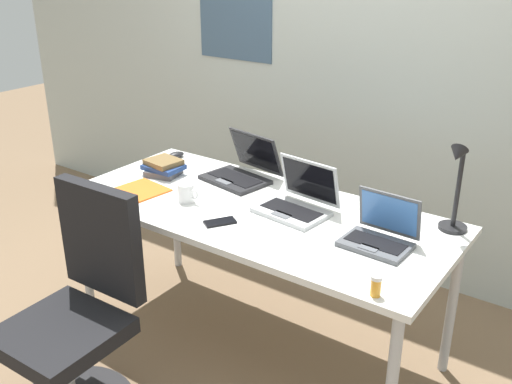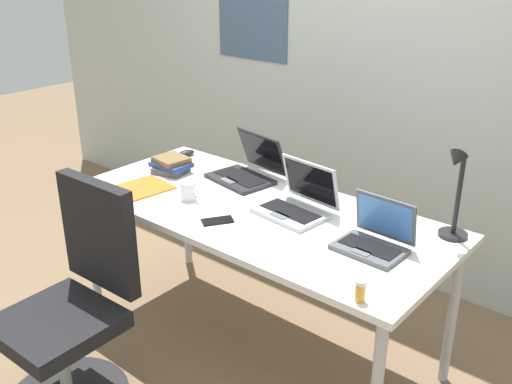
{
  "view_description": "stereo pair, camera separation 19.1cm",
  "coord_description": "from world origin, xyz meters",
  "px_view_note": "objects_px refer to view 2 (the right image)",
  "views": [
    {
      "loc": [
        1.4,
        -1.96,
        1.84
      ],
      "look_at": [
        0.0,
        0.0,
        0.82
      ],
      "focal_mm": 40.71,
      "sensor_mm": 36.0,
      "label": 1
    },
    {
      "loc": [
        1.55,
        -1.85,
        1.84
      ],
      "look_at": [
        0.0,
        0.0,
        0.82
      ],
      "focal_mm": 40.71,
      "sensor_mm": 36.0,
      "label": 2
    }
  ],
  "objects_px": {
    "coffee_mug": "(188,191)",
    "office_chair": "(74,319)",
    "book_stack": "(171,165)",
    "laptop_near_lamp": "(247,170)",
    "cell_phone": "(217,221)",
    "pill_bottle": "(360,290)",
    "paper_folder_by_keyboard": "(137,189)",
    "laptop_by_keyboard": "(296,203)",
    "computer_mouse": "(187,153)",
    "desk_lamp": "(456,195)",
    "laptop_back_left": "(374,239)"
  },
  "relations": [
    {
      "from": "coffee_mug",
      "to": "office_chair",
      "type": "relative_size",
      "value": 0.12
    },
    {
      "from": "cell_phone",
      "to": "paper_folder_by_keyboard",
      "type": "height_order",
      "value": "cell_phone"
    },
    {
      "from": "book_stack",
      "to": "coffee_mug",
      "type": "bearing_deg",
      "value": -30.03
    },
    {
      "from": "computer_mouse",
      "to": "office_chair",
      "type": "xyz_separation_m",
      "value": [
        0.42,
        -1.07,
        -0.36
      ]
    },
    {
      "from": "laptop_by_keyboard",
      "to": "cell_phone",
      "type": "distance_m",
      "value": 0.36
    },
    {
      "from": "laptop_near_lamp",
      "to": "office_chair",
      "type": "bearing_deg",
      "value": -94.56
    },
    {
      "from": "desk_lamp",
      "to": "coffee_mug",
      "type": "distance_m",
      "value": 1.19
    },
    {
      "from": "laptop_back_left",
      "to": "cell_phone",
      "type": "height_order",
      "value": "laptop_back_left"
    },
    {
      "from": "paper_folder_by_keyboard",
      "to": "laptop_by_keyboard",
      "type": "bearing_deg",
      "value": 21.05
    },
    {
      "from": "laptop_back_left",
      "to": "pill_bottle",
      "type": "bearing_deg",
      "value": -67.49
    },
    {
      "from": "book_stack",
      "to": "paper_folder_by_keyboard",
      "type": "xyz_separation_m",
      "value": [
        0.05,
        -0.27,
        -0.04
      ]
    },
    {
      "from": "coffee_mug",
      "to": "laptop_by_keyboard",
      "type": "bearing_deg",
      "value": 23.38
    },
    {
      "from": "laptop_near_lamp",
      "to": "laptop_back_left",
      "type": "relative_size",
      "value": 1.35
    },
    {
      "from": "coffee_mug",
      "to": "office_chair",
      "type": "distance_m",
      "value": 0.76
    },
    {
      "from": "laptop_by_keyboard",
      "to": "cell_phone",
      "type": "height_order",
      "value": "laptop_by_keyboard"
    },
    {
      "from": "laptop_by_keyboard",
      "to": "paper_folder_by_keyboard",
      "type": "xyz_separation_m",
      "value": [
        -0.75,
        -0.29,
        -0.04
      ]
    },
    {
      "from": "laptop_near_lamp",
      "to": "book_stack",
      "type": "relative_size",
      "value": 1.86
    },
    {
      "from": "cell_phone",
      "to": "paper_folder_by_keyboard",
      "type": "relative_size",
      "value": 0.44
    },
    {
      "from": "laptop_near_lamp",
      "to": "pill_bottle",
      "type": "bearing_deg",
      "value": -30.44
    },
    {
      "from": "desk_lamp",
      "to": "pill_bottle",
      "type": "xyz_separation_m",
      "value": [
        -0.05,
        -0.63,
        -0.16
      ]
    },
    {
      "from": "office_chair",
      "to": "computer_mouse",
      "type": "bearing_deg",
      "value": 111.19
    },
    {
      "from": "paper_folder_by_keyboard",
      "to": "office_chair",
      "type": "distance_m",
      "value": 0.7
    },
    {
      "from": "desk_lamp",
      "to": "cell_phone",
      "type": "xyz_separation_m",
      "value": [
        -0.84,
        -0.49,
        -0.19
      ]
    },
    {
      "from": "office_chair",
      "to": "desk_lamp",
      "type": "bearing_deg",
      "value": 42.48
    },
    {
      "from": "cell_phone",
      "to": "coffee_mug",
      "type": "bearing_deg",
      "value": -165.64
    },
    {
      "from": "pill_bottle",
      "to": "paper_folder_by_keyboard",
      "type": "bearing_deg",
      "value": 174.05
    },
    {
      "from": "pill_bottle",
      "to": "office_chair",
      "type": "xyz_separation_m",
      "value": [
        -1.1,
        -0.43,
        -0.38
      ]
    },
    {
      "from": "desk_lamp",
      "to": "computer_mouse",
      "type": "height_order",
      "value": "desk_lamp"
    },
    {
      "from": "laptop_by_keyboard",
      "to": "cell_phone",
      "type": "relative_size",
      "value": 2.47
    },
    {
      "from": "laptop_near_lamp",
      "to": "cell_phone",
      "type": "relative_size",
      "value": 2.73
    },
    {
      "from": "laptop_back_left",
      "to": "pill_bottle",
      "type": "xyz_separation_m",
      "value": [
        0.15,
        -0.35,
        -0.0
      ]
    },
    {
      "from": "desk_lamp",
      "to": "office_chair",
      "type": "distance_m",
      "value": 1.65
    },
    {
      "from": "pill_bottle",
      "to": "book_stack",
      "type": "height_order",
      "value": "book_stack"
    },
    {
      "from": "desk_lamp",
      "to": "pill_bottle",
      "type": "height_order",
      "value": "desk_lamp"
    },
    {
      "from": "computer_mouse",
      "to": "paper_folder_by_keyboard",
      "type": "bearing_deg",
      "value": -51.87
    },
    {
      "from": "cell_phone",
      "to": "coffee_mug",
      "type": "height_order",
      "value": "coffee_mug"
    },
    {
      "from": "cell_phone",
      "to": "coffee_mug",
      "type": "distance_m",
      "value": 0.29
    },
    {
      "from": "desk_lamp",
      "to": "cell_phone",
      "type": "bearing_deg",
      "value": -149.48
    },
    {
      "from": "book_stack",
      "to": "cell_phone",
      "type": "bearing_deg",
      "value": -25.03
    },
    {
      "from": "book_stack",
      "to": "office_chair",
      "type": "xyz_separation_m",
      "value": [
        0.29,
        -0.84,
        -0.38
      ]
    },
    {
      "from": "laptop_back_left",
      "to": "coffee_mug",
      "type": "distance_m",
      "value": 0.92
    },
    {
      "from": "laptop_by_keyboard",
      "to": "pill_bottle",
      "type": "height_order",
      "value": "laptop_by_keyboard"
    },
    {
      "from": "pill_bottle",
      "to": "coffee_mug",
      "type": "xyz_separation_m",
      "value": [
        -1.06,
        0.22,
        0.0
      ]
    },
    {
      "from": "paper_folder_by_keyboard",
      "to": "coffee_mug",
      "type": "bearing_deg",
      "value": 16.83
    },
    {
      "from": "laptop_by_keyboard",
      "to": "book_stack",
      "type": "distance_m",
      "value": 0.81
    },
    {
      "from": "book_stack",
      "to": "laptop_near_lamp",
      "type": "bearing_deg",
      "value": 26.59
    },
    {
      "from": "computer_mouse",
      "to": "book_stack",
      "type": "relative_size",
      "value": 0.48
    },
    {
      "from": "laptop_by_keyboard",
      "to": "laptop_near_lamp",
      "type": "xyz_separation_m",
      "value": [
        -0.44,
        0.17,
        0.0
      ]
    },
    {
      "from": "pill_bottle",
      "to": "paper_folder_by_keyboard",
      "type": "xyz_separation_m",
      "value": [
        -1.33,
        0.14,
        -0.04
      ]
    },
    {
      "from": "desk_lamp",
      "to": "computer_mouse",
      "type": "bearing_deg",
      "value": 179.24
    }
  ]
}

